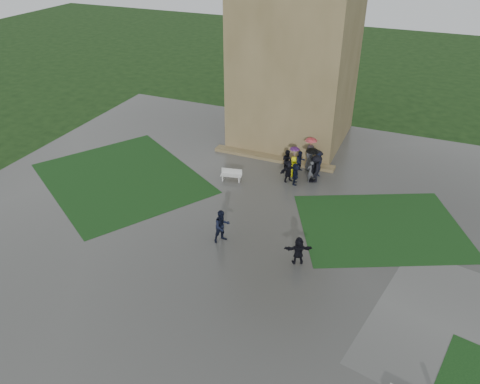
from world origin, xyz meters
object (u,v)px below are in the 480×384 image
at_px(pedestrian_near, 298,251).
at_px(pedestrian_mid, 222,226).
at_px(bench, 231,175).
at_px(tower, 298,19).

bearing_deg(pedestrian_near, pedestrian_mid, -27.25).
bearing_deg(bench, pedestrian_near, -56.25).
bearing_deg(bench, tower, 68.13).
xyz_separation_m(tower, pedestrian_near, (5.03, -14.93, -8.20)).
bearing_deg(pedestrian_mid, bench, 56.92).
distance_m(bench, pedestrian_mid, 6.73).
relative_size(pedestrian_mid, pedestrian_near, 1.23).
height_order(pedestrian_mid, pedestrian_near, pedestrian_mid).
xyz_separation_m(pedestrian_mid, pedestrian_near, (4.34, -0.22, -0.18)).
relative_size(tower, pedestrian_near, 11.61).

